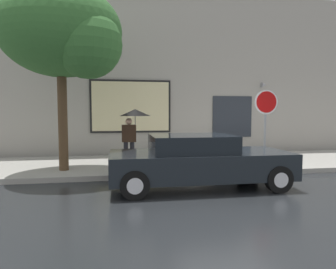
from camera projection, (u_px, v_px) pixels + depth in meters
ground_plane at (230, 185)px, 7.63m from camera, size 60.00×60.00×0.00m
sidewalk at (199, 163)px, 10.58m from camera, size 20.00×4.00×0.15m
building_facade at (183, 76)px, 12.78m from camera, size 20.00×0.67×7.00m
parked_car at (198, 161)px, 7.41m from camera, size 4.45×1.93×1.32m
fire_hydrant at (196, 154)px, 9.57m from camera, size 0.30×0.44×0.78m
pedestrian_with_umbrella at (133, 120)px, 9.49m from camera, size 1.01×1.01×1.84m
street_tree at (66, 34)px, 8.51m from camera, size 3.55×3.02×5.42m
stop_sign at (266, 113)px, 9.19m from camera, size 0.76×0.10×2.43m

